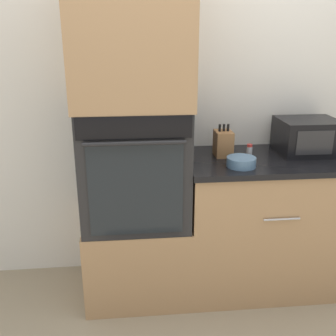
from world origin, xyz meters
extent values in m
plane|color=gray|center=(0.00, 0.00, 0.00)|extent=(12.00, 12.00, 0.00)
cube|color=silver|center=(0.00, 0.63, 1.25)|extent=(8.00, 0.05, 2.50)
cube|color=#A87F56|center=(-0.33, 0.30, 0.27)|extent=(0.66, 0.60, 0.54)
cube|color=black|center=(-0.33, 0.30, 0.91)|extent=(0.64, 0.59, 0.73)
cube|color=black|center=(-0.33, 0.00, 1.21)|extent=(0.62, 0.01, 0.12)
cube|color=#33E54C|center=(-0.33, 0.00, 1.21)|extent=(0.09, 0.00, 0.03)
cube|color=black|center=(-0.33, 0.00, 0.86)|extent=(0.53, 0.01, 0.54)
cylinder|color=black|center=(-0.33, -0.03, 1.13)|extent=(0.54, 0.02, 0.02)
cube|color=#A87F56|center=(-0.33, 0.30, 1.72)|extent=(0.66, 0.60, 0.90)
cube|color=#A87F56|center=(0.52, 0.30, 0.44)|extent=(1.04, 0.60, 0.89)
cube|color=black|center=(0.52, 0.30, 0.91)|extent=(1.06, 0.63, 0.03)
cylinder|color=#B7B7BC|center=(0.52, -0.01, 0.64)|extent=(0.22, 0.01, 0.01)
cube|color=black|center=(0.80, 0.38, 1.04)|extent=(0.38, 0.32, 0.22)
cube|color=#28282B|center=(0.78, 0.22, 1.04)|extent=(0.24, 0.01, 0.15)
cube|color=olive|center=(0.24, 0.37, 1.01)|extent=(0.11, 0.14, 0.16)
cylinder|color=black|center=(0.21, 0.37, 1.11)|extent=(0.02, 0.02, 0.04)
cylinder|color=black|center=(0.24, 0.37, 1.11)|extent=(0.02, 0.02, 0.04)
cylinder|color=black|center=(0.27, 0.37, 1.11)|extent=(0.02, 0.02, 0.04)
cylinder|color=#517599|center=(0.30, 0.14, 0.95)|extent=(0.17, 0.17, 0.06)
cylinder|color=silver|center=(0.41, 0.36, 0.95)|extent=(0.04, 0.04, 0.06)
cylinder|color=red|center=(0.41, 0.36, 0.99)|extent=(0.03, 0.03, 0.02)
cylinder|color=#427047|center=(0.28, 0.50, 0.95)|extent=(0.05, 0.05, 0.05)
cylinder|color=#B7B7BC|center=(0.28, 0.50, 0.98)|extent=(0.05, 0.05, 0.01)
camera|label=1|loc=(-0.35, -2.02, 1.69)|focal=42.00mm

